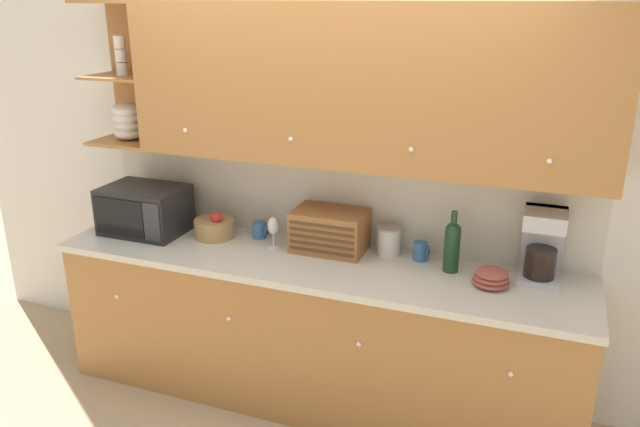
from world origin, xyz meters
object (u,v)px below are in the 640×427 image
object	(u,v)px
wine_glass	(273,227)
storage_canister	(389,240)
mug	(421,251)
wine_bottle	(452,244)
coffee_maker	(542,244)
fruit_basket	(214,228)
bowl_stack_on_counter	(491,278)
microwave	(145,210)
mug_blue_second	(260,230)
bread_box	(330,230)

from	to	relation	value
wine_glass	storage_canister	xyz separation A→B (m)	(0.66, 0.14, -0.04)
mug	wine_glass	bearing A→B (deg)	-171.71
wine_bottle	coffee_maker	bearing A→B (deg)	8.73
wine_bottle	fruit_basket	bearing A→B (deg)	-179.38
mug	coffee_maker	world-z (taller)	coffee_maker
bowl_stack_on_counter	coffee_maker	bearing A→B (deg)	38.76
microwave	bowl_stack_on_counter	size ratio (longest dim) A/B	2.61
fruit_basket	bowl_stack_on_counter	xyz separation A→B (m)	(1.68, -0.10, -0.02)
mug	wine_bottle	size ratio (longest dim) A/B	0.31
storage_canister	bowl_stack_on_counter	xyz separation A→B (m)	(0.60, -0.22, -0.04)
microwave	storage_canister	bearing A→B (deg)	7.06
fruit_basket	storage_canister	size ratio (longest dim) A/B	1.44
wine_glass	mug	size ratio (longest dim) A/B	1.78
bowl_stack_on_counter	coffee_maker	distance (m)	0.33
mug_blue_second	mug	size ratio (longest dim) A/B	0.94
bread_box	wine_glass	bearing A→B (deg)	-165.46
storage_canister	mug	distance (m)	0.20
storage_canister	wine_bottle	size ratio (longest dim) A/B	0.49
wine_glass	mug_blue_second	bearing A→B (deg)	142.00
mug_blue_second	wine_bottle	xyz separation A→B (m)	(1.19, -0.08, 0.10)
fruit_basket	wine_bottle	distance (m)	1.45
mug_blue_second	bowl_stack_on_counter	world-z (taller)	mug_blue_second
bread_box	mug	size ratio (longest dim) A/B	3.89
mug_blue_second	mug	world-z (taller)	mug
fruit_basket	bread_box	world-z (taller)	bread_box
microwave	coffee_maker	xyz separation A→B (m)	(2.36, 0.16, 0.05)
microwave	wine_bottle	xyz separation A→B (m)	(1.90, 0.09, 0.01)
mug	microwave	bearing A→B (deg)	-174.31
bowl_stack_on_counter	fruit_basket	bearing A→B (deg)	176.69
microwave	mug	size ratio (longest dim) A/B	4.64
microwave	bowl_stack_on_counter	bearing A→B (deg)	-0.73
storage_canister	microwave	bearing A→B (deg)	-172.94
wine_glass	bread_box	xyz separation A→B (m)	(0.32, 0.08, -0.01)
bread_box	storage_canister	bearing A→B (deg)	9.78
mug	mug_blue_second	bearing A→B (deg)	-179.40
microwave	mug_blue_second	xyz separation A→B (m)	(0.72, 0.16, -0.10)
wine_bottle	storage_canister	bearing A→B (deg)	164.57
storage_canister	wine_bottle	bearing A→B (deg)	-15.43
bowl_stack_on_counter	coffee_maker	xyz separation A→B (m)	(0.23, 0.18, 0.15)
fruit_basket	wine_bottle	bearing A→B (deg)	0.62
mug_blue_second	bread_box	distance (m)	0.48
mug_blue_second	bread_box	xyz separation A→B (m)	(0.47, -0.03, 0.07)
mug_blue_second	wine_bottle	world-z (taller)	wine_bottle
microwave	fruit_basket	bearing A→B (deg)	8.77
bowl_stack_on_counter	coffee_maker	size ratio (longest dim) A/B	0.50
microwave	mug	world-z (taller)	microwave
coffee_maker	storage_canister	bearing A→B (deg)	177.62
storage_canister	mug	world-z (taller)	storage_canister
microwave	fruit_basket	size ratio (longest dim) A/B	2.05
fruit_basket	wine_bottle	world-z (taller)	wine_bottle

